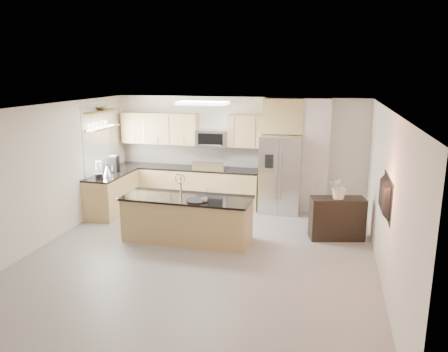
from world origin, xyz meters
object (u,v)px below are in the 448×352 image
(island, at_px, (187,218))
(cup, at_px, (204,200))
(television, at_px, (381,196))
(bowl, at_px, (103,108))
(refrigerator, at_px, (281,174))
(platter, at_px, (197,200))
(flower_vase, at_px, (341,181))
(range, at_px, (211,187))
(coffee_maker, at_px, (114,164))
(blender, at_px, (99,171))
(microwave, at_px, (212,138))
(kettle, at_px, (107,171))
(credenza, at_px, (337,218))

(island, height_order, cup, island)
(television, bearing_deg, bowl, 68.98)
(refrigerator, bearing_deg, platter, -117.85)
(cup, xyz_separation_m, flower_vase, (2.40, 0.93, 0.26))
(range, xyz_separation_m, coffee_maker, (-2.09, -0.85, 0.62))
(blender, distance_m, bowl, 1.47)
(refrigerator, relative_size, coffee_maker, 4.81)
(microwave, distance_m, bowl, 2.59)
(bowl, bearing_deg, coffee_maker, 19.94)
(microwave, height_order, coffee_maker, microwave)
(microwave, bearing_deg, blender, -140.80)
(television, bearing_deg, flower_vase, 19.50)
(blender, height_order, coffee_maker, blender)
(coffee_maker, bearing_deg, kettle, -81.00)
(kettle, height_order, coffee_maker, coffee_maker)
(refrigerator, xyz_separation_m, flower_vase, (1.29, -1.50, 0.27))
(range, height_order, blender, blender)
(refrigerator, xyz_separation_m, credenza, (1.27, -1.45, -0.48))
(blender, bearing_deg, credenza, 0.80)
(microwave, distance_m, cup, 2.76)
(microwave, distance_m, platter, 2.71)
(kettle, height_order, television, television)
(refrigerator, height_order, island, refrigerator)
(kettle, xyz_separation_m, bowl, (-0.22, 0.39, 1.34))
(microwave, bearing_deg, television, -42.75)
(bowl, bearing_deg, island, -29.26)
(flower_vase, bearing_deg, refrigerator, 130.74)
(microwave, bearing_deg, kettle, -145.01)
(microwave, bearing_deg, credenza, -28.96)
(credenza, bearing_deg, bowl, 160.20)
(kettle, bearing_deg, island, -23.75)
(range, bearing_deg, island, -86.56)
(island, distance_m, coffee_maker, 2.71)
(bowl, height_order, television, bowl)
(microwave, bearing_deg, coffee_maker, -155.04)
(microwave, xyz_separation_m, bowl, (-2.25, -1.03, 0.76))
(credenza, relative_size, blender, 2.64)
(range, xyz_separation_m, refrigerator, (1.66, -0.05, 0.42))
(television, bearing_deg, cup, 77.70)
(blender, distance_m, kettle, 0.28)
(island, xyz_separation_m, cup, (0.42, -0.23, 0.47))
(island, height_order, flower_vase, flower_vase)
(cup, bearing_deg, flower_vase, 21.13)
(cup, bearing_deg, coffee_maker, 148.45)
(microwave, height_order, refrigerator, microwave)
(kettle, bearing_deg, refrigerator, 18.69)
(credenza, relative_size, bowl, 2.48)
(island, bearing_deg, flower_vase, 15.04)
(refrigerator, xyz_separation_m, television, (1.85, -3.07, 0.46))
(flower_vase, bearing_deg, range, 152.35)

